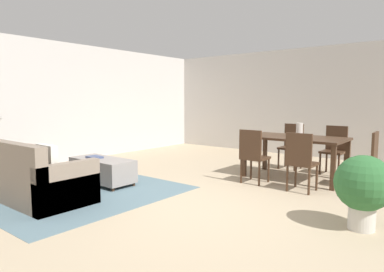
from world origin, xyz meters
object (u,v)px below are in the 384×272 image
(couch, at_px, (30,178))
(dining_chair_far_right, at_px, (335,147))
(ottoman_table, at_px, (102,169))
(potted_plant, at_px, (363,186))
(book_on_ottoman, at_px, (95,157))
(dining_table, at_px, (295,142))
(dining_chair_head_east, at_px, (367,157))
(vase_centerpiece, at_px, (299,130))
(dining_chair_far_left, at_px, (292,143))
(dining_chair_near_left, at_px, (253,153))
(dining_chair_near_right, at_px, (301,159))

(couch, distance_m, dining_chair_far_right, 5.32)
(ottoman_table, bearing_deg, potted_plant, 7.23)
(book_on_ottoman, bearing_deg, dining_table, 43.94)
(ottoman_table, xyz_separation_m, dining_chair_head_east, (3.58, 2.40, 0.28))
(potted_plant, bearing_deg, couch, -157.26)
(vase_centerpiece, bearing_deg, dining_chair_far_left, 119.55)
(couch, bearing_deg, dining_table, 55.24)
(dining_table, distance_m, dining_chair_far_left, 0.97)
(dining_chair_head_east, bearing_deg, dining_chair_far_right, 131.27)
(ottoman_table, distance_m, book_on_ottoman, 0.25)
(book_on_ottoman, bearing_deg, couch, -87.57)
(ottoman_table, bearing_deg, dining_chair_far_right, 48.91)
(dining_chair_near_left, bearing_deg, dining_chair_near_right, -1.45)
(vase_centerpiece, height_order, potted_plant, vase_centerpiece)
(dining_table, xyz_separation_m, dining_chair_far_right, (0.44, 0.85, -0.15))
(dining_chair_far_right, bearing_deg, dining_chair_head_east, -48.73)
(dining_chair_near_left, bearing_deg, dining_chair_far_right, 62.95)
(dining_chair_far_right, relative_size, vase_centerpiece, 3.72)
(ottoman_table, bearing_deg, vase_centerpiece, 44.73)
(dining_chair_far_right, bearing_deg, dining_chair_near_right, -90.47)
(dining_chair_far_right, xyz_separation_m, vase_centerpiece, (-0.38, -0.82, 0.36))
(ottoman_table, xyz_separation_m, dining_chair_far_right, (2.83, 3.25, 0.28))
(dining_table, relative_size, dining_chair_far_right, 1.85)
(dining_table, bearing_deg, dining_chair_far_right, 62.67)
(dining_chair_far_right, relative_size, dining_chair_head_east, 1.00)
(dining_chair_near_right, bearing_deg, dining_chair_far_left, 116.34)
(dining_chair_near_right, xyz_separation_m, dining_chair_far_left, (-0.84, 1.69, 0.00))
(couch, height_order, vase_centerpiece, vase_centerpiece)
(dining_chair_near_right, relative_size, vase_centerpiece, 3.72)
(ottoman_table, xyz_separation_m, vase_centerpiece, (2.45, 2.43, 0.64))
(dining_chair_head_east, distance_m, vase_centerpiece, 1.18)
(dining_table, bearing_deg, book_on_ottoman, -136.06)
(dining_table, relative_size, vase_centerpiece, 6.90)
(dining_chair_near_left, relative_size, dining_chair_head_east, 1.00)
(dining_chair_near_right, distance_m, book_on_ottoman, 3.37)
(dining_chair_near_right, bearing_deg, potted_plant, -44.02)
(dining_table, bearing_deg, vase_centerpiece, 28.81)
(dining_chair_far_left, bearing_deg, dining_chair_far_right, -1.02)
(potted_plant, bearing_deg, dining_chair_far_right, 111.71)
(dining_chair_far_right, height_order, potted_plant, dining_chair_far_right)
(dining_chair_far_right, bearing_deg, dining_table, -117.33)
(dining_chair_near_left, xyz_separation_m, potted_plant, (1.94, -1.09, -0.03))
(dining_chair_far_left, bearing_deg, book_on_ottoman, -122.68)
(vase_centerpiece, xyz_separation_m, potted_plant, (1.47, -1.93, -0.40))
(dining_chair_near_left, distance_m, potted_plant, 2.23)
(couch, bearing_deg, dining_chair_far_right, 56.57)
(couch, bearing_deg, dining_chair_head_east, 44.31)
(dining_chair_far_left, relative_size, vase_centerpiece, 3.72)
(vase_centerpiece, bearing_deg, dining_chair_head_east, -1.60)
(ottoman_table, xyz_separation_m, dining_chair_near_left, (1.98, 1.59, 0.28))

